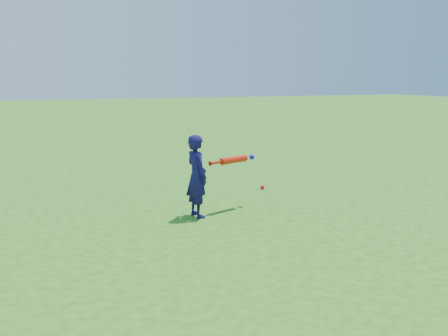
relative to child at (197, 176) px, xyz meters
name	(u,v)px	position (x,y,z in m)	size (l,w,h in m)	color
ground	(136,219)	(-0.80, 0.18, -0.56)	(80.00, 80.00, 0.00)	#2A6E1A
child	(197,176)	(0.00, 0.00, 0.00)	(0.41, 0.27, 1.11)	#140F48
ground_ball_red	(262,187)	(1.59, 1.14, -0.52)	(0.07, 0.07, 0.07)	red
bat_swing	(235,160)	(0.65, 0.18, 0.16)	(0.82, 0.35, 0.10)	red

